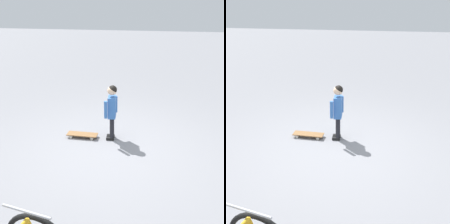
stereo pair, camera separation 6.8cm
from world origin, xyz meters
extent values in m
plane|color=gray|center=(0.00, 0.00, 0.00)|extent=(50.00, 50.00, 0.00)
cylinder|color=black|center=(-0.10, 0.38, 0.24)|extent=(0.08, 0.08, 0.42)
cube|color=black|center=(-0.13, 0.37, 0.03)|extent=(0.16, 0.10, 0.05)
cylinder|color=black|center=(-0.11, 0.49, 0.24)|extent=(0.08, 0.08, 0.42)
cube|color=black|center=(-0.14, 0.48, 0.03)|extent=(0.16, 0.10, 0.05)
cube|color=#386BB7|center=(-0.11, 0.43, 0.65)|extent=(0.17, 0.26, 0.40)
cylinder|color=#386BB7|center=(-0.18, 0.27, 0.65)|extent=(0.06, 0.06, 0.32)
cylinder|color=#386BB7|center=(-0.07, 0.59, 0.65)|extent=(0.06, 0.06, 0.32)
sphere|color=beige|center=(-0.11, 0.43, 0.96)|extent=(0.17, 0.17, 0.17)
sphere|color=black|center=(-0.10, 0.43, 0.98)|extent=(0.16, 0.16, 0.16)
cube|color=olive|center=(-0.68, 0.36, 0.07)|extent=(0.60, 0.22, 0.02)
cube|color=#B7B7BC|center=(-0.89, 0.35, 0.05)|extent=(0.04, 0.11, 0.02)
cube|color=#B7B7BC|center=(-0.47, 0.37, 0.05)|extent=(0.04, 0.11, 0.02)
cylinder|color=beige|center=(-0.88, 0.27, 0.03)|extent=(0.06, 0.03, 0.06)
cylinder|color=beige|center=(-0.89, 0.42, 0.03)|extent=(0.06, 0.03, 0.06)
cylinder|color=beige|center=(-0.47, 0.29, 0.03)|extent=(0.06, 0.03, 0.06)
cylinder|color=beige|center=(-0.48, 0.44, 0.03)|extent=(0.06, 0.03, 0.06)
cylinder|color=#B7B7BC|center=(-0.16, -2.53, 0.84)|extent=(0.46, 0.08, 0.02)
camera|label=1|loc=(0.88, -4.02, 2.37)|focal=42.52mm
camera|label=2|loc=(0.95, -4.01, 2.37)|focal=42.52mm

